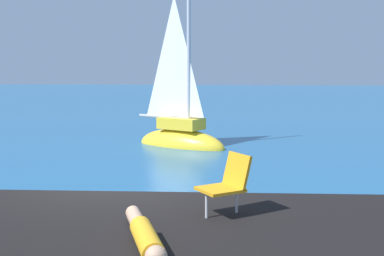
% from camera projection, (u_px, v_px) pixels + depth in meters
% --- Properties ---
extents(ground_plane, '(160.00, 160.00, 0.00)m').
position_uv_depth(ground_plane, '(115.00, 238.00, 8.55)').
color(ground_plane, '#236093').
extents(boulder_seaward, '(1.39, 1.17, 1.08)m').
position_uv_depth(boulder_seaward, '(356.00, 254.00, 7.81)').
color(boulder_seaward, black).
rests_on(boulder_seaward, ground).
extents(sailboat_near, '(3.99, 2.98, 7.29)m').
position_uv_depth(sailboat_near, '(181.00, 136.00, 18.63)').
color(sailboat_near, yellow).
rests_on(sailboat_near, ground).
extents(person_sunbather, '(0.77, 1.69, 0.25)m').
position_uv_depth(person_sunbather, '(145.00, 236.00, 5.25)').
color(person_sunbather, gold).
rests_on(person_sunbather, shore_ledge).
extents(beach_chair, '(0.76, 0.74, 0.80)m').
position_uv_depth(beach_chair, '(228.00, 181.00, 6.36)').
color(beach_chair, orange).
rests_on(beach_chair, shore_ledge).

